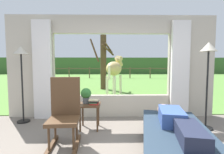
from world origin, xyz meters
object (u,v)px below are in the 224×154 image
recliner_sofa (174,140)px  floor_lamp_left (21,61)px  pasture_tree (103,61)px  horse (115,69)px  floor_lamp_right (208,59)px  reclining_person (176,121)px  book_stack (94,102)px  side_table (90,108)px  rocking_chair (65,112)px  potted_plant (86,95)px

recliner_sofa → floor_lamp_left: floor_lamp_left is taller
pasture_tree → horse: bearing=-72.6°
recliner_sofa → floor_lamp_right: (1.04, 0.97, 1.22)m
floor_lamp_left → horse: size_ratio=0.97×
reclining_person → book_stack: 1.62m
side_table → horse: 3.84m
reclining_person → side_table: size_ratio=2.75×
reclining_person → horse: bearing=110.4°
floor_lamp_left → floor_lamp_right: size_ratio=0.98×
recliner_sofa → floor_lamp_right: floor_lamp_right is taller
book_stack → horse: bearing=81.7°
recliner_sofa → horse: bearing=110.5°
book_stack → floor_lamp_right: bearing=0.4°
reclining_person → floor_lamp_right: bearing=56.2°
book_stack → pasture_tree: size_ratio=0.07×
rocking_chair → book_stack: rocking_chair is taller
recliner_sofa → reclining_person: (-0.00, -0.05, 0.30)m
rocking_chair → pasture_tree: (0.42, 6.15, 0.98)m
potted_plant → floor_lamp_right: floor_lamp_right is taller
recliner_sofa → rocking_chair: size_ratio=1.65×
pasture_tree → reclining_person: bearing=-79.0°
side_table → pasture_tree: size_ratio=0.18×
potted_plant → book_stack: 0.25m
reclining_person → rocking_chair: bearing=179.0°
recliner_sofa → reclining_person: size_ratio=1.29×
potted_plant → floor_lamp_left: (-1.51, 0.36, 0.70)m
pasture_tree → rocking_chair: bearing=-93.9°
recliner_sofa → book_stack: book_stack is taller
book_stack → horse: size_ratio=0.11×
recliner_sofa → floor_lamp_right: bearing=54.8°
potted_plant → recliner_sofa: bearing=-36.7°
floor_lamp_left → side_table: bearing=-15.0°
reclining_person → side_table: 1.74m
side_table → floor_lamp_right: bearing=-1.1°
side_table → potted_plant: (-0.08, 0.06, 0.28)m
reclining_person → floor_lamp_right: floor_lamp_right is taller
recliner_sofa → floor_lamp_left: (-2.96, 1.44, 1.19)m
side_table → floor_lamp_right: 2.61m
potted_plant → rocking_chair: bearing=-108.4°
recliner_sofa → pasture_tree: pasture_tree is taller
potted_plant → horse: size_ratio=0.18×
floor_lamp_left → floor_lamp_right: 4.03m
book_stack → horse: horse is taller
floor_lamp_left → floor_lamp_right: floor_lamp_right is taller
floor_lamp_right → side_table: bearing=178.9°
recliner_sofa → book_stack: size_ratio=8.99×
reclining_person → floor_lamp_left: 3.43m
rocking_chair → reclining_person: bearing=-16.3°
horse → book_stack: bearing=-77.9°
reclining_person → horse: 4.87m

